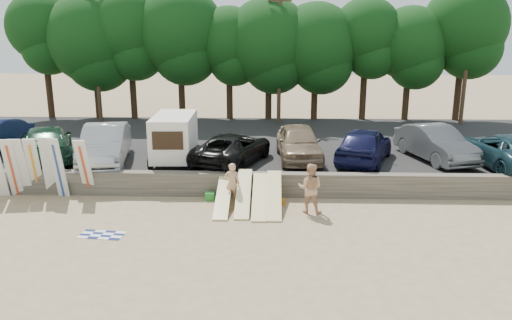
% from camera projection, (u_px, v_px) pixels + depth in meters
% --- Properties ---
extents(ground, '(120.00, 120.00, 0.00)m').
position_uv_depth(ground, '(227.00, 222.00, 18.12)').
color(ground, tan).
rests_on(ground, ground).
extents(seawall, '(44.00, 0.50, 1.00)m').
position_uv_depth(seawall, '(233.00, 184.00, 20.89)').
color(seawall, '#6B6356').
rests_on(seawall, ground).
extents(parking_lot, '(44.00, 14.50, 0.70)m').
position_uv_depth(parking_lot, '(244.00, 146.00, 28.17)').
color(parking_lot, '#282828').
rests_on(parking_lot, ground).
extents(treeline, '(33.42, 6.25, 9.08)m').
position_uv_depth(treeline, '(239.00, 36.00, 33.52)').
color(treeline, '#382616').
rests_on(treeline, parking_lot).
extents(utility_poles, '(25.80, 0.26, 9.00)m').
position_uv_depth(utility_poles, '(279.00, 51.00, 32.12)').
color(utility_poles, '#473321').
rests_on(utility_poles, parking_lot).
extents(box_trailer, '(2.14, 3.63, 2.26)m').
position_uv_depth(box_trailer, '(174.00, 136.00, 23.12)').
color(box_trailer, white).
rests_on(box_trailer, parking_lot).
extents(car_1, '(4.30, 6.08, 1.64)m').
position_uv_depth(car_1, '(46.00, 143.00, 23.73)').
color(car_1, '#123121').
rests_on(car_1, parking_lot).
extents(car_2, '(2.85, 5.64, 1.77)m').
position_uv_depth(car_2, '(105.00, 144.00, 23.22)').
color(car_2, '#949599').
rests_on(car_2, parking_lot).
extents(car_3, '(3.93, 5.69, 1.44)m').
position_uv_depth(car_3, '(232.00, 148.00, 23.18)').
color(car_3, black).
rests_on(car_3, parking_lot).
extents(car_4, '(2.29, 4.98, 1.65)m').
position_uv_depth(car_4, '(299.00, 143.00, 23.86)').
color(car_4, '#866F55').
rests_on(car_4, parking_lot).
extents(car_5, '(3.65, 5.35, 1.69)m').
position_uv_depth(car_5, '(365.00, 145.00, 23.28)').
color(car_5, black).
rests_on(car_5, parking_lot).
extents(car_6, '(3.00, 5.27, 1.64)m').
position_uv_depth(car_6, '(435.00, 143.00, 23.73)').
color(car_6, '#505355').
rests_on(car_6, parking_lot).
extents(car_7, '(2.98, 5.69, 1.53)m').
position_uv_depth(car_7, '(506.00, 150.00, 22.57)').
color(car_7, '#16323C').
rests_on(car_7, parking_lot).
extents(surfboard_upright_2, '(0.58, 0.76, 2.53)m').
position_uv_depth(surfboard_upright_2, '(12.00, 168.00, 20.50)').
color(surfboard_upright_2, silver).
rests_on(surfboard_upright_2, ground).
extents(surfboard_upright_3, '(0.52, 0.73, 2.53)m').
position_uv_depth(surfboard_upright_3, '(21.00, 167.00, 20.56)').
color(surfboard_upright_3, silver).
rests_on(surfboard_upright_3, ground).
extents(surfboard_upright_4, '(0.61, 0.79, 2.53)m').
position_uv_depth(surfboard_upright_4, '(34.00, 167.00, 20.63)').
color(surfboard_upright_4, silver).
rests_on(surfboard_upright_4, ground).
extents(surfboard_upright_5, '(0.57, 0.59, 2.57)m').
position_uv_depth(surfboard_upright_5, '(49.00, 167.00, 20.59)').
color(surfboard_upright_5, silver).
rests_on(surfboard_upright_5, ground).
extents(surfboard_upright_6, '(0.58, 0.60, 2.57)m').
position_uv_depth(surfboard_upright_6, '(58.00, 168.00, 20.40)').
color(surfboard_upright_6, silver).
rests_on(surfboard_upright_6, ground).
extents(surfboard_upright_7, '(0.54, 0.81, 2.51)m').
position_uv_depth(surfboard_upright_7, '(85.00, 168.00, 20.48)').
color(surfboard_upright_7, silver).
rests_on(surfboard_upright_7, ground).
extents(surfboard_low_0, '(0.56, 2.88, 0.97)m').
position_uv_depth(surfboard_low_0, '(223.00, 196.00, 19.47)').
color(surfboard_low_0, beige).
rests_on(surfboard_low_0, ground).
extents(surfboard_low_1, '(0.56, 2.82, 1.17)m').
position_uv_depth(surfboard_low_1, '(243.00, 193.00, 19.47)').
color(surfboard_low_1, beige).
rests_on(surfboard_low_1, ground).
extents(surfboard_low_2, '(0.56, 2.86, 1.05)m').
position_uv_depth(surfboard_low_2, '(260.00, 196.00, 19.30)').
color(surfboard_low_2, beige).
rests_on(surfboard_low_2, ground).
extents(surfboard_low_3, '(0.56, 2.82, 1.16)m').
position_uv_depth(surfboard_low_3, '(274.00, 195.00, 19.29)').
color(surfboard_low_3, beige).
rests_on(surfboard_low_3, ground).
extents(beachgoer_a, '(0.65, 0.45, 1.70)m').
position_uv_depth(beachgoer_a, '(232.00, 184.00, 19.76)').
color(beachgoer_a, tan).
rests_on(beachgoer_a, ground).
extents(beachgoer_b, '(1.08, 0.92, 1.93)m').
position_uv_depth(beachgoer_b, '(310.00, 188.00, 18.85)').
color(beachgoer_b, tan).
rests_on(beachgoer_b, ground).
extents(cooler, '(0.39, 0.31, 0.32)m').
position_uv_depth(cooler, '(210.00, 196.00, 20.43)').
color(cooler, '#268D31').
rests_on(cooler, ground).
extents(gear_bag, '(0.31, 0.26, 0.22)m').
position_uv_depth(gear_bag, '(281.00, 202.00, 19.94)').
color(gear_bag, orange).
rests_on(gear_bag, ground).
extents(beach_towel, '(1.66, 1.66, 0.00)m').
position_uv_depth(beach_towel, '(102.00, 235.00, 17.00)').
color(beach_towel, white).
rests_on(beach_towel, ground).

